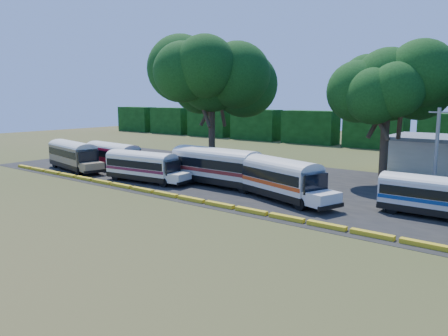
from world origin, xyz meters
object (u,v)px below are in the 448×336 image
Objects in this scene: bus_cream_west at (143,165)px; tree_west at (212,76)px; bus_red at (114,155)px; bus_white_red at (278,176)px; bus_beige at (73,154)px.

bus_cream_west is 0.63× the size of tree_west.
bus_cream_west is (8.24, -2.77, -0.07)m from bus_red.
bus_cream_west is at bearing -84.00° from tree_west.
bus_red is at bearing -125.97° from tree_west.
bus_white_red is 0.72× the size of tree_west.
bus_cream_west is 0.88× the size of bus_white_red.
tree_west is (6.94, 9.57, 9.09)m from bus_red.
bus_beige is 1.10× the size of bus_cream_west.
bus_beige is at bearing -130.29° from tree_west.
bus_red is 14.91m from tree_west.
tree_west reaches higher than bus_cream_west.
bus_beige is at bearing -157.66° from bus_white_red.
bus_beige is 11.92m from bus_cream_west.
bus_beige is 1.07× the size of bus_red.
tree_west is (-1.30, 12.34, 9.16)m from bus_cream_west.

